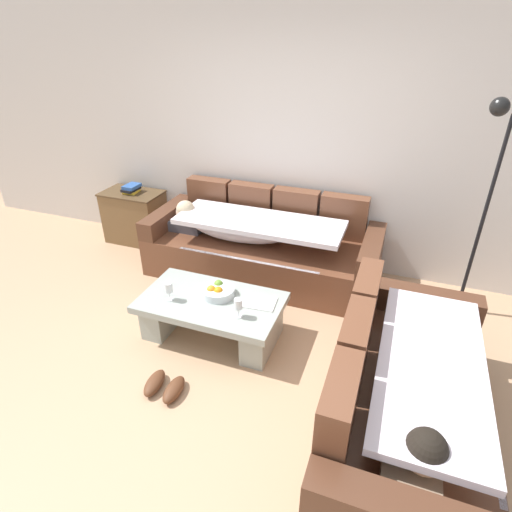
# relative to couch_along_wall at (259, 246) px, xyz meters

# --- Properties ---
(ground_plane) EXTENTS (14.00, 14.00, 0.00)m
(ground_plane) POSITION_rel_couch_along_wall_xyz_m (0.24, -1.62, -0.33)
(ground_plane) COLOR tan
(back_wall) EXTENTS (9.00, 0.10, 2.70)m
(back_wall) POSITION_rel_couch_along_wall_xyz_m (0.24, 0.53, 1.02)
(back_wall) COLOR silver
(back_wall) RESTS_ON ground_plane
(couch_along_wall) EXTENTS (2.43, 0.92, 0.88)m
(couch_along_wall) POSITION_rel_couch_along_wall_xyz_m (0.00, 0.00, 0.00)
(couch_along_wall) COLOR brown
(couch_along_wall) RESTS_ON ground_plane
(couch_near_window) EXTENTS (0.92, 1.93, 0.88)m
(couch_near_window) POSITION_rel_couch_along_wall_xyz_m (1.59, -1.65, 0.01)
(couch_near_window) COLOR brown
(couch_near_window) RESTS_ON ground_plane
(coffee_table) EXTENTS (1.20, 0.68, 0.38)m
(coffee_table) POSITION_rel_couch_along_wall_xyz_m (-0.02, -1.14, -0.09)
(coffee_table) COLOR #98A39B
(coffee_table) RESTS_ON ground_plane
(fruit_bowl) EXTENTS (0.28, 0.28, 0.10)m
(fruit_bowl) POSITION_rel_couch_along_wall_xyz_m (0.01, -1.05, 0.09)
(fruit_bowl) COLOR silver
(fruit_bowl) RESTS_ON coffee_table
(wine_glass_near_left) EXTENTS (0.07, 0.07, 0.17)m
(wine_glass_near_left) POSITION_rel_couch_along_wall_xyz_m (-0.34, -1.25, 0.17)
(wine_glass_near_left) COLOR silver
(wine_glass_near_left) RESTS_ON coffee_table
(wine_glass_near_right) EXTENTS (0.07, 0.07, 0.17)m
(wine_glass_near_right) POSITION_rel_couch_along_wall_xyz_m (0.29, -1.27, 0.17)
(wine_glass_near_right) COLOR silver
(wine_glass_near_right) RESTS_ON coffee_table
(open_magazine) EXTENTS (0.30, 0.23, 0.01)m
(open_magazine) POSITION_rel_couch_along_wall_xyz_m (0.38, -1.04, 0.06)
(open_magazine) COLOR white
(open_magazine) RESTS_ON coffee_table
(side_cabinet) EXTENTS (0.72, 0.44, 0.64)m
(side_cabinet) POSITION_rel_couch_along_wall_xyz_m (-1.72, 0.23, -0.01)
(side_cabinet) COLOR brown
(side_cabinet) RESTS_ON ground_plane
(book_stack_on_cabinet) EXTENTS (0.17, 0.22, 0.10)m
(book_stack_on_cabinet) POSITION_rel_couch_along_wall_xyz_m (-1.71, 0.22, 0.36)
(book_stack_on_cabinet) COLOR gold
(book_stack_on_cabinet) RESTS_ON side_cabinet
(floor_lamp) EXTENTS (0.33, 0.31, 1.95)m
(floor_lamp) POSITION_rel_couch_along_wall_xyz_m (1.98, -0.02, 0.79)
(floor_lamp) COLOR black
(floor_lamp) RESTS_ON ground_plane
(pair_of_shoes) EXTENTS (0.31, 0.29, 0.09)m
(pair_of_shoes) POSITION_rel_couch_along_wall_xyz_m (-0.08, -1.85, -0.28)
(pair_of_shoes) COLOR #59331E
(pair_of_shoes) RESTS_ON ground_plane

